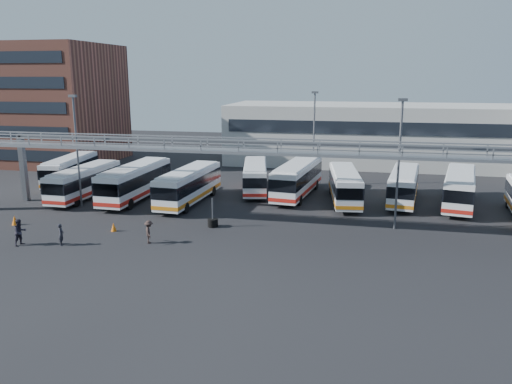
% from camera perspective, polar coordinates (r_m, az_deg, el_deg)
% --- Properties ---
extents(ground, '(140.00, 140.00, 0.00)m').
position_cam_1_polar(ground, '(35.65, -3.55, -6.30)').
color(ground, black).
rests_on(ground, ground).
extents(gantry, '(51.40, 5.15, 7.10)m').
position_cam_1_polar(gantry, '(39.81, -1.40, 3.98)').
color(gantry, gray).
rests_on(gantry, ground).
extents(apartment_building, '(18.00, 15.00, 16.00)m').
position_cam_1_polar(apartment_building, '(75.91, -22.93, 9.25)').
color(apartment_building, brown).
rests_on(apartment_building, ground).
extents(warehouse, '(42.00, 14.00, 8.00)m').
position_cam_1_polar(warehouse, '(70.84, 14.36, 6.41)').
color(warehouse, '#9E9E99').
rests_on(warehouse, ground).
extents(light_pole_left, '(0.70, 0.35, 10.21)m').
position_cam_1_polar(light_pole_left, '(47.93, -19.80, 5.05)').
color(light_pole_left, '#4C4F54').
rests_on(light_pole_left, ground).
extents(light_pole_mid, '(0.70, 0.35, 10.21)m').
position_cam_1_polar(light_pole_mid, '(39.93, 16.03, 3.82)').
color(light_pole_mid, '#4C4F54').
rests_on(light_pole_mid, ground).
extents(light_pole_back, '(0.70, 0.35, 10.21)m').
position_cam_1_polar(light_pole_back, '(54.93, 6.63, 6.68)').
color(light_pole_back, '#4C4F54').
rests_on(light_pole_back, ground).
extents(bus_0, '(3.60, 10.28, 3.06)m').
position_cam_1_polar(bus_0, '(59.36, -20.43, 2.48)').
color(bus_0, silver).
rests_on(bus_0, ground).
extents(bus_1, '(2.61, 10.33, 3.12)m').
position_cam_1_polar(bus_1, '(51.92, -19.00, 1.20)').
color(bus_1, silver).
rests_on(bus_1, ground).
extents(bus_2, '(2.88, 11.31, 3.42)m').
position_cam_1_polar(bus_2, '(49.87, -13.62, 1.27)').
color(bus_2, silver).
rests_on(bus_2, ground).
extents(bus_3, '(3.16, 10.96, 3.29)m').
position_cam_1_polar(bus_3, '(47.58, -7.67, 0.87)').
color(bus_3, silver).
rests_on(bus_3, ground).
extents(bus_4, '(4.26, 10.22, 3.02)m').
position_cam_1_polar(bus_4, '(51.95, -0.09, 1.87)').
color(bus_4, silver).
rests_on(bus_4, ground).
extents(bus_5, '(3.94, 11.43, 3.40)m').
position_cam_1_polar(bus_5, '(50.05, 4.76, 1.63)').
color(bus_5, silver).
rests_on(bus_5, ground).
extents(bus_6, '(3.67, 10.54, 3.14)m').
position_cam_1_polar(bus_6, '(48.23, 10.10, 0.85)').
color(bus_6, silver).
rests_on(bus_6, ground).
extents(bus_7, '(3.68, 10.45, 3.11)m').
position_cam_1_polar(bus_7, '(49.55, 16.53, 0.81)').
color(bus_7, silver).
rests_on(bus_7, ground).
extents(bus_8, '(4.51, 11.04, 3.27)m').
position_cam_1_polar(bus_8, '(49.62, 22.24, 0.49)').
color(bus_8, silver).
rests_on(bus_8, ground).
extents(pedestrian_a, '(0.58, 0.68, 1.59)m').
position_cam_1_polar(pedestrian_a, '(38.37, -21.39, -4.54)').
color(pedestrian_a, black).
rests_on(pedestrian_a, ground).
extents(pedestrian_b, '(1.01, 1.13, 1.93)m').
position_cam_1_polar(pedestrian_b, '(39.48, -25.36, -4.17)').
color(pedestrian_b, black).
rests_on(pedestrian_b, ground).
extents(pedestrian_c, '(1.04, 1.26, 1.70)m').
position_cam_1_polar(pedestrian_c, '(36.94, -12.13, -4.49)').
color(pedestrian_c, '#302320').
rests_on(pedestrian_c, ground).
extents(cone_left, '(0.65, 0.65, 0.77)m').
position_cam_1_polar(cone_left, '(45.12, -25.86, -2.92)').
color(cone_left, '#D7630B').
rests_on(cone_left, ground).
extents(cone_right, '(0.53, 0.53, 0.68)m').
position_cam_1_polar(cone_right, '(40.54, -15.96, -3.87)').
color(cone_right, '#D7630B').
rests_on(cone_right, ground).
extents(tire_stack, '(0.83, 0.83, 2.37)m').
position_cam_1_polar(tire_stack, '(40.24, -4.96, -3.43)').
color(tire_stack, black).
rests_on(tire_stack, ground).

